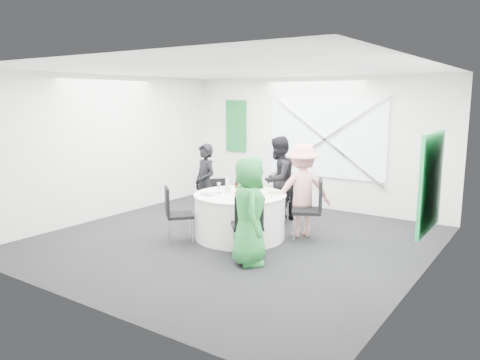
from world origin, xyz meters
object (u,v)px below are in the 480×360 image
Objects in this scene: person_man_back_left at (205,184)px; chair_back at (279,197)px; chair_back_left at (220,197)px; banquet_table at (240,216)px; clear_water_bottle at (228,186)px; chair_front_right at (248,221)px; person_woman_green at (249,211)px; green_water_bottle at (253,187)px; person_woman_pink at (302,190)px; person_man_back at (278,180)px; chair_front_left at (175,210)px; chair_back_right at (312,205)px.

chair_back is at bearing 56.97° from person_man_back_left.
banquet_table is at bearing -90.00° from chair_back_left.
clear_water_bottle is (0.71, -0.73, 0.41)m from chair_back_left.
chair_back_left is 2.25m from chair_front_right.
chair_back is 2.79× the size of clear_water_bottle.
person_woman_green reaches higher than green_water_bottle.
clear_water_bottle is at bearing -6.38° from person_woman_pink.
green_water_bottle reaches higher than clear_water_bottle.
person_man_back is 0.97m from person_woman_pink.
chair_back is 1.34m from clear_water_bottle.
chair_back_left is 2.64× the size of clear_water_bottle.
person_man_back_left is (-0.13, -0.30, 0.29)m from chair_back_left.
chair_front_right reaches higher than chair_front_left.
person_woman_green reaches higher than person_man_back_left.
person_woman_pink reaches higher than green_water_bottle.
person_man_back reaches higher than person_woman_green.
chair_back_left is at bearing 6.32° from person_woman_green.
banquet_table is at bearing 0.00° from person_man_back_left.
banquet_table is 0.95× the size of person_man_back.
person_man_back_left is at bearing -32.97° from chair_front_left.
chair_front_left is (-1.43, -0.01, -0.03)m from chair_front_right.
banquet_table is 1.21m from person_man_back_left.
person_woman_pink is (0.10, 1.52, 0.22)m from chair_front_right.
clear_water_bottle is (-0.94, 0.80, 0.31)m from chair_front_right.
clear_water_bottle reaches higher than chair_back_right.
person_woman_pink is 1.27m from clear_water_bottle.
chair_front_right is (0.70, -0.82, 0.20)m from banquet_table.
chair_back is 0.52× the size of person_man_back.
person_man_back_left is at bearing 159.12° from banquet_table.
banquet_table is 5.06× the size of clear_water_bottle.
banquet_table is 1.33m from person_man_back.
chair_front_right is (-0.38, -1.36, -0.03)m from chair_back_right.
chair_front_right reaches higher than chair_back_left.
banquet_table is 0.56m from green_water_bottle.
green_water_bottle is at bearing -82.64° from chair_back_left.
clear_water_bottle is (-1.04, -0.72, 0.08)m from person_woman_pink.
green_water_bottle is at bearing 10.54° from person_man_back.
chair_front_left is (-1.81, -1.37, -0.06)m from chair_back_right.
person_woman_pink is 4.87× the size of green_water_bottle.
person_man_back_left is (-1.08, 0.41, 0.38)m from banquet_table.
chair_front_right is 1.27m from clear_water_bottle.
person_woman_pink is at bearing 40.92° from banquet_table.
person_man_back is (1.10, 0.84, 0.07)m from person_man_back_left.
person_man_back_left reaches higher than chair_back.
person_man_back is at bearing -68.34° from chair_front_left.
person_man_back_left is (-1.13, -0.82, 0.26)m from chair_back.
person_woman_green is at bearing -15.18° from person_man_back_left.
chair_back_right is 1.55m from person_woman_green.
chair_back_left is 0.51× the size of person_woman_pink.
banquet_table is at bearing 0.00° from person_woman_green.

